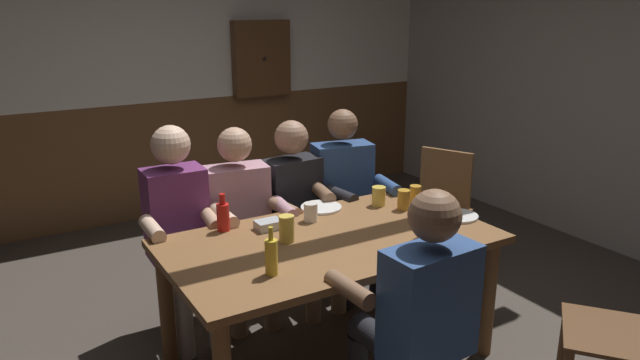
% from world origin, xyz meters
% --- Properties ---
extents(ground_plane, '(6.57, 6.57, 0.00)m').
position_xyz_m(ground_plane, '(0.00, 0.00, 0.00)').
color(ground_plane, '#423A33').
extents(back_wall_upper, '(5.48, 0.12, 1.63)m').
position_xyz_m(back_wall_upper, '(0.00, 2.76, 1.88)').
color(back_wall_upper, silver).
extents(back_wall_wainscot, '(5.48, 0.12, 1.06)m').
position_xyz_m(back_wall_wainscot, '(0.00, 2.76, 0.53)').
color(back_wall_wainscot, brown).
rests_on(back_wall_wainscot, ground_plane).
extents(dining_table, '(1.72, 0.97, 0.73)m').
position_xyz_m(dining_table, '(0.00, -0.06, 0.63)').
color(dining_table, brown).
rests_on(dining_table, ground_plane).
extents(person_0, '(0.49, 0.53, 1.25)m').
position_xyz_m(person_0, '(-0.58, 0.65, 0.69)').
color(person_0, '#6B2D66').
rests_on(person_0, ground_plane).
extents(person_1, '(0.56, 0.54, 1.20)m').
position_xyz_m(person_1, '(-0.20, 0.65, 0.66)').
color(person_1, '#B78493').
rests_on(person_1, ground_plane).
extents(person_2, '(0.53, 0.55, 1.20)m').
position_xyz_m(person_2, '(0.20, 0.63, 0.66)').
color(person_2, black).
rests_on(person_2, ground_plane).
extents(person_3, '(0.58, 0.58, 1.24)m').
position_xyz_m(person_3, '(0.57, 0.64, 0.68)').
color(person_3, '#2D4C84').
rests_on(person_3, ground_plane).
extents(person_4, '(0.56, 0.52, 1.21)m').
position_xyz_m(person_4, '(-0.00, -0.78, 0.67)').
color(person_4, '#2D4C84').
rests_on(person_4, ground_plane).
extents(chair_empty_near_left, '(0.62, 0.62, 0.88)m').
position_xyz_m(chair_empty_near_left, '(0.92, -1.21, 0.48)').
color(chair_empty_near_left, brown).
rests_on(chair_empty_near_left, ground_plane).
extents(chair_empty_far_end, '(0.58, 0.58, 0.88)m').
position_xyz_m(chair_empty_far_end, '(1.31, 0.55, 0.48)').
color(chair_empty_far_end, brown).
rests_on(chair_empty_far_end, ground_plane).
extents(condiment_caddy, '(0.14, 0.10, 0.05)m').
position_xyz_m(condiment_caddy, '(-0.23, 0.21, 0.75)').
color(condiment_caddy, '#B2B7BC').
rests_on(condiment_caddy, dining_table).
extents(plate_0, '(0.24, 0.24, 0.01)m').
position_xyz_m(plate_0, '(0.79, -0.18, 0.74)').
color(plate_0, white).
rests_on(plate_0, dining_table).
extents(plate_1, '(0.25, 0.25, 0.01)m').
position_xyz_m(plate_1, '(0.19, 0.35, 0.74)').
color(plate_1, white).
rests_on(plate_1, dining_table).
extents(bottle_0, '(0.07, 0.07, 0.21)m').
position_xyz_m(bottle_0, '(-0.44, 0.32, 0.81)').
color(bottle_0, red).
rests_on(bottle_0, dining_table).
extents(bottle_1, '(0.06, 0.06, 0.23)m').
position_xyz_m(bottle_1, '(-0.46, -0.30, 0.82)').
color(bottle_1, gold).
rests_on(bottle_1, dining_table).
extents(pint_glass_0, '(0.08, 0.08, 0.11)m').
position_xyz_m(pint_glass_0, '(0.42, -0.33, 0.79)').
color(pint_glass_0, white).
rests_on(pint_glass_0, dining_table).
extents(pint_glass_1, '(0.08, 0.08, 0.12)m').
position_xyz_m(pint_glass_1, '(0.52, 0.22, 0.79)').
color(pint_glass_1, '#E5C64C').
rests_on(pint_glass_1, dining_table).
extents(pint_glass_2, '(0.07, 0.07, 0.11)m').
position_xyz_m(pint_glass_2, '(0.73, 0.13, 0.79)').
color(pint_glass_2, gold).
rests_on(pint_glass_2, dining_table).
extents(pint_glass_3, '(0.08, 0.08, 0.14)m').
position_xyz_m(pint_glass_3, '(-0.22, 0.01, 0.80)').
color(pint_glass_3, '#E5C64C').
rests_on(pint_glass_3, dining_table).
extents(pint_glass_4, '(0.07, 0.07, 0.12)m').
position_xyz_m(pint_glass_4, '(0.61, 0.09, 0.79)').
color(pint_glass_4, gold).
rests_on(pint_glass_4, dining_table).
extents(pint_glass_5, '(0.08, 0.08, 0.11)m').
position_xyz_m(pint_glass_5, '(0.03, 0.20, 0.78)').
color(pint_glass_5, white).
rests_on(pint_glass_5, dining_table).
extents(wall_dart_cabinet, '(0.56, 0.15, 0.70)m').
position_xyz_m(wall_dart_cabinet, '(0.91, 2.63, 1.41)').
color(wall_dart_cabinet, brown).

